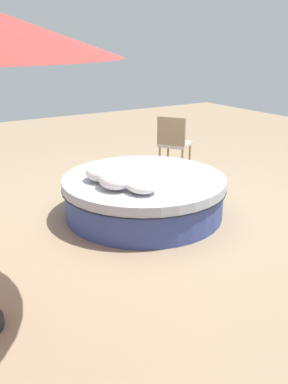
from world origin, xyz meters
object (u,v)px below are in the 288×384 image
object	(u,v)px
round_bed	(144,195)
throw_pillow_2	(142,186)
throw_pillow_1	(114,180)
patio_chair	(173,139)
throw_pillow_0	(101,173)

from	to	relation	value
round_bed	throw_pillow_2	bearing A→B (deg)	144.90
throw_pillow_1	patio_chair	size ratio (longest dim) A/B	0.47
throw_pillow_2	patio_chair	size ratio (longest dim) A/B	0.43
throw_pillow_1	throw_pillow_2	bearing A→B (deg)	-144.15
round_bed	patio_chair	xyz separation A→B (m)	(1.50, -1.59, 0.29)
round_bed	patio_chair	bearing A→B (deg)	-46.57
round_bed	throw_pillow_1	size ratio (longest dim) A/B	4.73
round_bed	throw_pillow_1	bearing A→B (deg)	109.04
throw_pillow_0	throw_pillow_1	bearing A→B (deg)	179.29
round_bed	throw_pillow_2	size ratio (longest dim) A/B	5.17
throw_pillow_0	throw_pillow_2	distance (m)	0.68
throw_pillow_1	patio_chair	xyz separation A→B (m)	(1.70, -2.14, -0.08)
round_bed	throw_pillow_1	xyz separation A→B (m)	(-0.19, 0.55, 0.37)
throw_pillow_0	throw_pillow_2	xyz separation A→B (m)	(-0.65, -0.21, -0.02)
round_bed	throw_pillow_0	distance (m)	0.68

